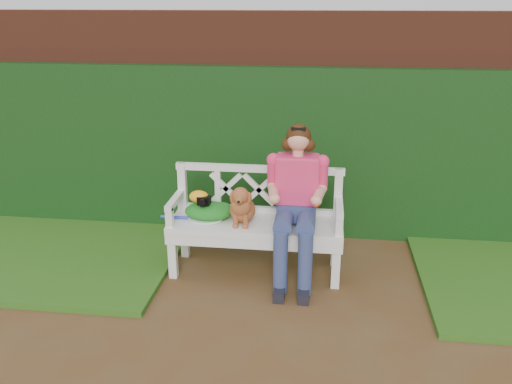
# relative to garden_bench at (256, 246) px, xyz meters

# --- Properties ---
(ground) EXTENTS (60.00, 60.00, 0.00)m
(ground) POSITION_rel_garden_bench_xyz_m (0.33, -0.78, -0.24)
(ground) COLOR #543317
(brick_wall) EXTENTS (10.00, 0.30, 2.20)m
(brick_wall) POSITION_rel_garden_bench_xyz_m (0.33, 1.12, 0.86)
(brick_wall) COLOR brown
(brick_wall) RESTS_ON ground
(ivy_hedge) EXTENTS (10.00, 0.18, 1.70)m
(ivy_hedge) POSITION_rel_garden_bench_xyz_m (0.33, 0.90, 0.61)
(ivy_hedge) COLOR #164212
(ivy_hedge) RESTS_ON ground
(grass_left) EXTENTS (2.60, 2.00, 0.05)m
(grass_left) POSITION_rel_garden_bench_xyz_m (-2.07, 0.12, -0.21)
(grass_left) COLOR #2F5B1C
(grass_left) RESTS_ON ground
(garden_bench) EXTENTS (1.60, 0.65, 0.48)m
(garden_bench) POSITION_rel_garden_bench_xyz_m (0.00, 0.00, 0.00)
(garden_bench) COLOR white
(garden_bench) RESTS_ON ground
(seated_woman) EXTENTS (0.78, 0.88, 1.29)m
(seated_woman) POSITION_rel_garden_bench_xyz_m (0.35, -0.02, 0.40)
(seated_woman) COLOR #FA3E73
(seated_woman) RESTS_ON ground
(dog) EXTENTS (0.30, 0.36, 0.36)m
(dog) POSITION_rel_garden_bench_xyz_m (-0.11, -0.05, 0.42)
(dog) COLOR #9C603C
(dog) RESTS_ON garden_bench
(tennis_racket) EXTENTS (0.62, 0.39, 0.03)m
(tennis_racket) POSITION_rel_garden_bench_xyz_m (-0.47, -0.03, 0.25)
(tennis_racket) COLOR white
(tennis_racket) RESTS_ON garden_bench
(green_bag) EXTENTS (0.47, 0.40, 0.14)m
(green_bag) POSITION_rel_garden_bench_xyz_m (-0.42, 0.02, 0.31)
(green_bag) COLOR #198D31
(green_bag) RESTS_ON garden_bench
(camera_item) EXTENTS (0.11, 0.09, 0.07)m
(camera_item) POSITION_rel_garden_bench_xyz_m (-0.45, -0.02, 0.42)
(camera_item) COLOR black
(camera_item) RESTS_ON green_bag
(baseball_glove) EXTENTS (0.19, 0.15, 0.11)m
(baseball_glove) POSITION_rel_garden_bench_xyz_m (-0.50, 0.02, 0.44)
(baseball_glove) COLOR orange
(baseball_glove) RESTS_ON green_bag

